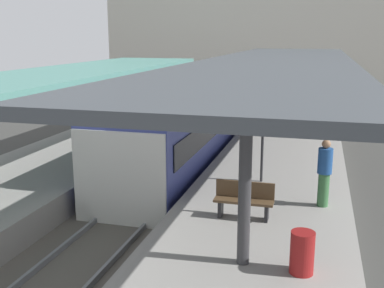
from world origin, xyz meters
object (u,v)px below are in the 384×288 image
object	(u,v)px
litter_bin	(302,253)
passenger_near_bench	(324,172)
platform_sign	(263,128)
platform_bench	(244,199)
commuter_train	(184,127)

from	to	relation	value
litter_bin	passenger_near_bench	distance (m)	3.73
platform_sign	passenger_near_bench	xyz separation A→B (m)	(1.76, -1.64, -0.72)
platform_bench	passenger_near_bench	bearing A→B (deg)	35.38
commuter_train	litter_bin	world-z (taller)	commuter_train
platform_sign	litter_bin	distance (m)	5.63
platform_sign	passenger_near_bench	world-z (taller)	platform_sign
passenger_near_bench	platform_sign	bearing A→B (deg)	137.07
commuter_train	passenger_near_bench	world-z (taller)	commuter_train
commuter_train	platform_sign	world-z (taller)	commuter_train
passenger_near_bench	commuter_train	bearing A→B (deg)	133.65
platform_bench	passenger_near_bench	size ratio (longest dim) A/B	0.81
platform_sign	platform_bench	bearing A→B (deg)	-91.02
commuter_train	platform_bench	xyz separation A→B (m)	(3.45, -6.80, -0.26)
platform_sign	litter_bin	bearing A→B (deg)	-75.31
litter_bin	platform_sign	bearing A→B (deg)	104.69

